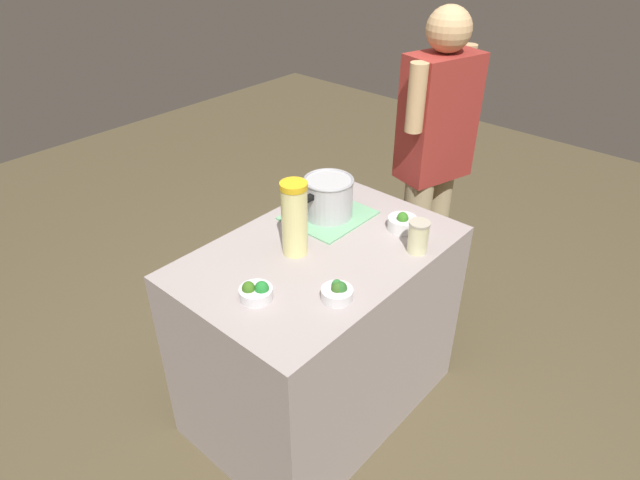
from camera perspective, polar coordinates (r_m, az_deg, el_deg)
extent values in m
plane|color=brown|center=(2.79, 0.00, -16.36)|extent=(8.00, 8.00, 0.00)
cube|color=#A09492|center=(2.47, 0.00, -9.64)|extent=(1.15, 0.76, 0.88)
cube|color=#76B487|center=(2.42, 0.88, 2.59)|extent=(0.35, 0.31, 0.01)
cylinder|color=#B7B7BC|center=(2.38, 0.89, 4.45)|extent=(0.21, 0.21, 0.17)
torus|color=#99999E|center=(2.34, 0.91, 6.29)|extent=(0.22, 0.22, 0.01)
cube|color=black|center=(2.28, -1.15, 4.39)|extent=(0.04, 0.02, 0.02)
cube|color=black|center=(2.44, 2.82, 6.47)|extent=(0.04, 0.02, 0.02)
cylinder|color=#E9E290|center=(2.11, -2.67, 1.97)|extent=(0.10, 0.10, 0.28)
cylinder|color=gold|center=(2.04, -2.78, 5.70)|extent=(0.11, 0.11, 0.02)
ellipsoid|color=yellow|center=(2.11, -2.40, 2.60)|extent=(0.04, 0.04, 0.01)
cylinder|color=beige|center=(2.19, 10.23, 0.23)|extent=(0.08, 0.08, 0.12)
cylinder|color=#B2AD99|center=(2.16, 10.40, 1.74)|extent=(0.09, 0.09, 0.01)
cylinder|color=silver|center=(1.95, -6.71, -5.57)|extent=(0.12, 0.12, 0.04)
ellipsoid|color=#3A6C1D|center=(1.94, -7.49, -5.06)|extent=(0.05, 0.05, 0.05)
ellipsoid|color=#238130|center=(1.93, -6.11, -5.10)|extent=(0.05, 0.05, 0.06)
cylinder|color=silver|center=(2.35, 8.60, 1.72)|extent=(0.13, 0.13, 0.05)
ellipsoid|color=#377722|center=(2.32, 8.63, 2.28)|extent=(0.05, 0.05, 0.06)
ellipsoid|color=#2E6729|center=(2.33, 8.64, 2.22)|extent=(0.05, 0.05, 0.06)
cylinder|color=silver|center=(1.94, 1.79, -5.66)|extent=(0.11, 0.11, 0.04)
ellipsoid|color=#2D7A31|center=(1.94, 1.78, -4.74)|extent=(0.04, 0.04, 0.04)
ellipsoid|color=#376423|center=(1.92, 1.81, -5.15)|extent=(0.04, 0.04, 0.05)
ellipsoid|color=#2C6628|center=(1.93, 2.16, -5.12)|extent=(0.05, 0.05, 0.06)
cylinder|color=tan|center=(2.94, 9.56, -1.92)|extent=(0.14, 0.14, 0.91)
cylinder|color=tan|center=(3.08, 11.60, -0.32)|extent=(0.14, 0.14, 0.91)
cube|color=maroon|center=(2.67, 12.26, 12.40)|extent=(0.38, 0.29, 0.59)
sphere|color=tan|center=(2.57, 13.35, 20.68)|extent=(0.20, 0.20, 0.20)
cylinder|color=tan|center=(2.45, 10.06, 14.42)|extent=(0.08, 0.08, 0.30)
cylinder|color=tan|center=(2.81, 14.91, 16.17)|extent=(0.08, 0.08, 0.30)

